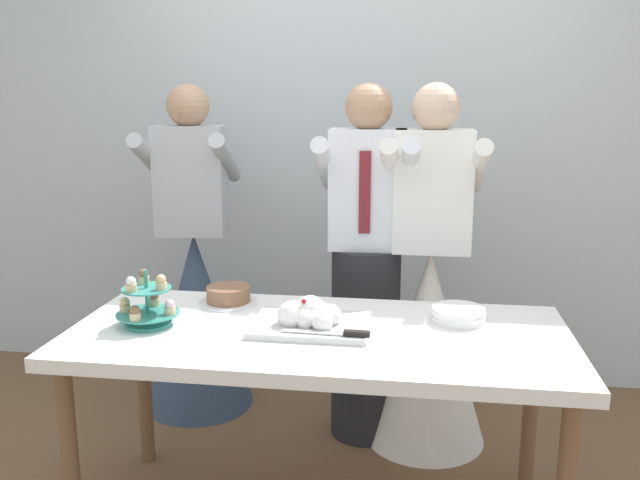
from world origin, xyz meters
The scene contains 9 objects.
rear_wall centered at (0.00, 1.47, 1.45)m, with size 5.20×0.10×2.90m, color silver.
dessert_table centered at (0.00, 0.00, 0.70)m, with size 1.80×0.80×0.78m.
cupcake_stand centered at (-0.63, -0.04, 0.85)m, with size 0.23×0.23×0.21m.
main_cake_tray centered at (-0.03, 0.01, 0.82)m, with size 0.44×0.31×0.12m.
plate_stack centered at (0.51, 0.17, 0.80)m, with size 0.20×0.20×0.05m.
round_cake centered at (-0.41, 0.25, 0.81)m, with size 0.24×0.24×0.07m.
person_groom centered at (0.12, 0.72, 0.75)m, with size 0.47×0.50×1.66m.
person_bride centered at (0.41, 0.70, 0.58)m, with size 0.56×0.56×1.66m.
person_guest centered at (-0.77, 0.90, 0.58)m, with size 0.56×0.56×1.66m.
Camera 1 is at (0.33, -2.24, 1.61)m, focal length 37.18 mm.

